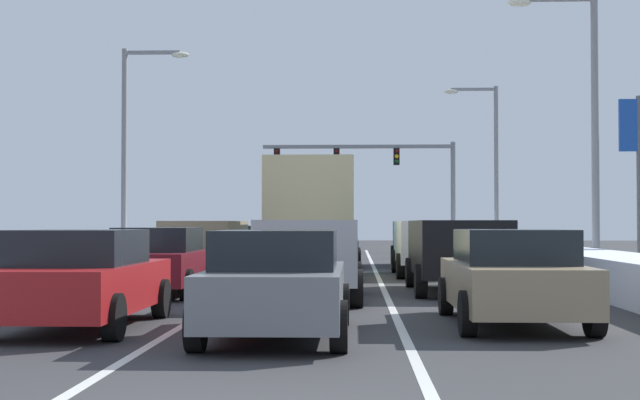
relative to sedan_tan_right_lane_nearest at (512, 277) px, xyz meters
The scene contains 21 objects.
ground_plane 11.06m from the sedan_tan_right_lane_nearest, 108.39° to the left, with size 120.00×120.00×0.00m, color #333335.
lane_stripe_between_right_lane_and_center_lane 15.11m from the sedan_tan_right_lane_nearest, 96.77° to the left, with size 0.14×49.70×0.01m, color silver.
lane_stripe_between_center_lane_and_left_lane 15.87m from the sedan_tan_right_lane_nearest, 109.07° to the left, with size 0.14×49.70×0.01m, color silver.
snow_bank_right_shoulder 15.40m from the sedan_tan_right_lane_nearest, 76.78° to the left, with size 1.97×49.70×0.88m, color silver.
snow_bank_left_shoulder 18.29m from the sedan_tan_right_lane_nearest, 124.97° to the left, with size 1.93×49.70×0.66m, color silver.
sedan_tan_right_lane_nearest is the anchor object (origin of this frame).
suv_black_right_lane_second 6.81m from the sedan_tan_right_lane_nearest, 90.97° to the left, with size 2.16×4.90×1.67m.
suv_white_right_lane_third 13.59m from the sedan_tan_right_lane_nearest, 90.83° to the left, with size 2.16×4.90×1.67m.
suv_navy_right_lane_fourth 19.51m from the sedan_tan_right_lane_nearest, 89.94° to the left, with size 2.16×4.90×1.67m.
sedan_gray_center_lane_nearest 3.96m from the sedan_tan_right_lane_nearest, 154.55° to the right, with size 2.00×4.50×1.51m.
suv_silver_center_lane_second 5.69m from the sedan_tan_right_lane_nearest, 126.81° to the left, with size 2.16×4.90×1.67m.
box_truck_center_lane_third 12.78m from the sedan_tan_right_lane_nearest, 106.78° to the left, with size 2.53×7.20×3.36m.
sedan_charcoal_center_lane_fourth 20.00m from the sedan_tan_right_lane_nearest, 99.34° to the left, with size 2.00×4.50×1.51m.
sedan_red_left_lane_nearest 6.69m from the sedan_tan_right_lane_nearest, behind, with size 2.00×4.50×1.51m.
sedan_maroon_left_lane_second 9.07m from the sedan_tan_right_lane_nearest, 139.23° to the left, with size 2.00×4.50×1.51m.
suv_tan_left_lane_third 14.41m from the sedan_tan_right_lane_nearest, 118.63° to the left, with size 2.16×4.90×1.67m.
sedan_black_left_lane_fourth 19.64m from the sedan_tan_right_lane_nearest, 110.57° to the left, with size 2.00×4.50×1.51m.
traffic_light_gantry 37.78m from the sedan_tan_right_lane_nearest, 91.08° to the left, with size 10.94×0.47×6.20m.
street_lamp_right_near 14.08m from the sedan_tan_right_lane_nearest, 71.45° to the left, with size 2.66×0.36×8.41m.
street_lamp_right_mid 31.36m from the sedan_tan_right_lane_nearest, 82.32° to the left, with size 2.66×0.36×8.35m.
street_lamp_left_mid 24.24m from the sedan_tan_right_lane_nearest, 117.88° to the left, with size 2.66×0.36×8.46m.
Camera 1 is at (0.98, -7.02, 1.61)m, focal length 51.68 mm.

